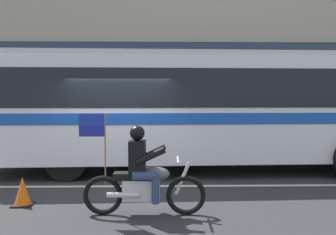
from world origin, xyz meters
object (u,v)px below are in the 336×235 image
Objects in this scene: transit_bus at (213,103)px; motorcycle_with_rider at (143,177)px; fire_hydrant at (119,141)px; traffic_cone at (23,192)px.

transit_bus reaches higher than motorcycle_with_rider.
motorcycle_with_rider is at bearing -79.87° from fire_hydrant.
fire_hydrant is 1.36× the size of traffic_cone.
transit_bus is 4.39m from motorcycle_with_rider.
transit_bus is 5.61× the size of motorcycle_with_rider.
motorcycle_with_rider is 2.93× the size of fire_hydrant.
traffic_cone is at bearing 165.55° from motorcycle_with_rider.
transit_bus is at bearing 65.17° from motorcycle_with_rider.
transit_bus reaches higher than traffic_cone.
traffic_cone is at bearing -141.55° from transit_bus.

